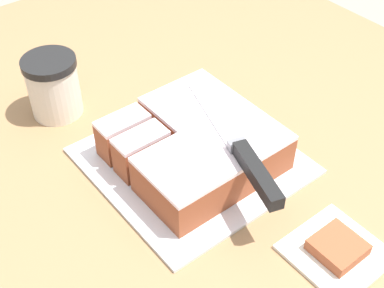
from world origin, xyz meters
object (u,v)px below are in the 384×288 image
cake (195,144)px  brownie (338,247)px  knife (247,160)px  coffee_cup (53,86)px  cake_board (192,160)px

cake → brownie: bearing=8.4°
knife → cake: bearing=22.2°
coffee_cup → brownie: bearing=16.1°
coffee_cup → brownie: 0.56m
coffee_cup → brownie: (0.54, 0.15, -0.04)m
cake_board → brownie: brownie is taller
knife → cake_board: bearing=23.8°
cake_board → coffee_cup: size_ratio=2.76×
coffee_cup → cake_board: bearing=23.0°
coffee_cup → brownie: coffee_cup is taller
cake → coffee_cup: 0.29m
cake → knife: knife is taller
cake_board → cake: (0.00, 0.00, 0.04)m
knife → brownie: 0.18m
knife → coffee_cup: size_ratio=2.64×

